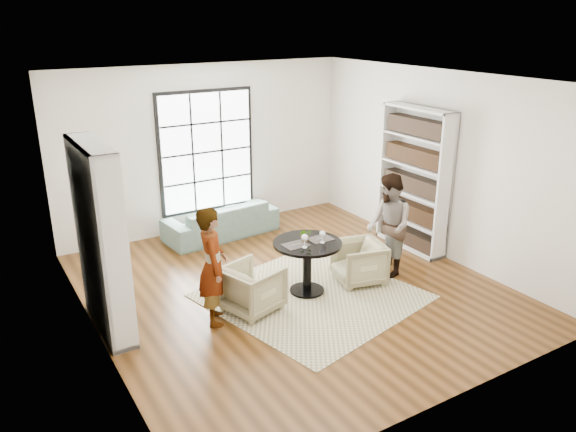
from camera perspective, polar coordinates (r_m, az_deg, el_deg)
ground at (r=8.30m, az=0.45°, el=-7.32°), size 6.00×6.00×0.00m
room_shell at (r=8.25m, az=-1.50°, el=1.96°), size 6.00×6.01×6.00m
rug at (r=8.07m, az=2.45°, el=-8.13°), size 3.10×3.10×0.01m
pedestal_table at (r=7.96m, az=1.97°, el=-4.10°), size 0.97×0.97×0.78m
sofa at (r=10.18m, az=-6.82°, el=-0.39°), size 2.11×1.00×0.60m
armchair_left at (r=7.60m, az=-3.69°, el=-7.35°), size 0.88×0.87×0.65m
armchair_right at (r=8.43m, az=7.20°, el=-4.68°), size 0.83×0.82×0.63m
person_left at (r=7.19m, az=-7.66°, el=-5.06°), size 0.54×0.66×1.57m
person_right at (r=8.58m, az=10.23°, el=-0.97°), size 0.82×0.92×1.58m
placemat_left at (r=7.76m, az=0.80°, el=-2.96°), size 0.35×0.27×0.01m
placemat_right at (r=7.98m, az=3.31°, el=-2.34°), size 0.35×0.27×0.01m
cutlery_left at (r=7.76m, az=0.80°, el=-2.92°), size 0.14×0.22×0.01m
cutlery_right at (r=7.98m, az=3.31°, el=-2.30°), size 0.14×0.22×0.01m
wine_glass_left at (r=7.64m, az=1.71°, el=-2.25°), size 0.09×0.09×0.20m
wine_glass_right at (r=7.81m, az=3.52°, el=-1.85°), size 0.08×0.08×0.18m
flower_centerpiece at (r=7.86m, az=1.76°, el=-1.95°), size 0.21×0.19×0.19m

